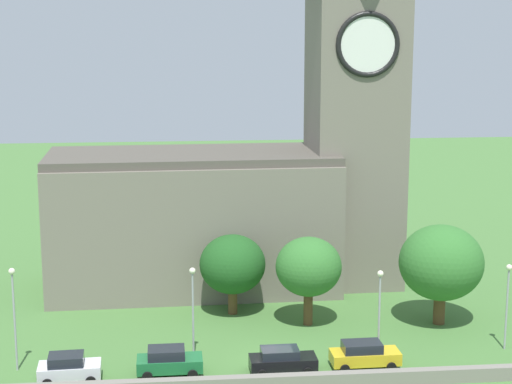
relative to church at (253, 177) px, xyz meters
The scene contains 14 objects.
ground_plane 10.35m from the church, 94.62° to the right, with size 200.00×200.00×0.00m, color #477538.
church is the anchor object (origin of this frame).
quay_barrier 24.42m from the church, 90.70° to the right, with size 47.20×0.70×0.95m, color gray.
car_white 26.04m from the church, 125.09° to the right, with size 4.14×2.46×1.84m.
car_green 22.78m from the church, 111.08° to the right, with size 4.38×2.33×1.87m.
car_black 21.76m from the church, 89.89° to the right, with size 4.53×2.25×1.65m.
car_yellow 22.31m from the church, 73.84° to the right, with size 4.73×2.26×1.81m.
streetlamp_west_end 25.69m from the church, 134.92° to the right, with size 0.44×0.44×7.18m.
streetlamp_west_mid 18.67m from the church, 109.06° to the right, with size 0.44×0.44×6.59m.
streetlamp_central 20.05m from the church, 68.36° to the right, with size 0.44×0.44×6.31m.
streetlamp_east_mid 24.63m from the church, 46.50° to the right, with size 0.44×0.44×6.34m.
tree_by_tower 12.51m from the church, 73.60° to the right, with size 5.11×5.11×6.99m.
tree_churchyard 18.52m from the church, 41.15° to the right, with size 6.52×6.52×7.89m.
tree_riverside_east 9.96m from the church, 107.29° to the right, with size 5.30×5.30×6.53m.
Camera 1 is at (-6.74, -54.74, 22.97)m, focal length 59.48 mm.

